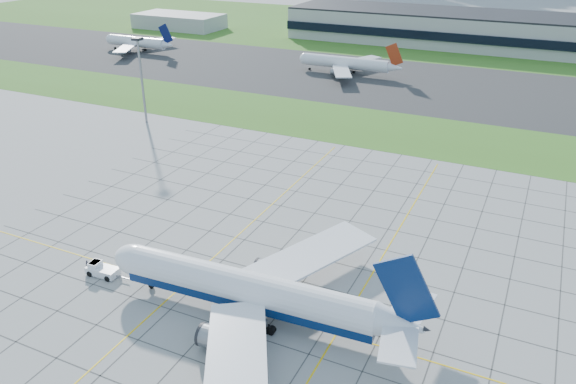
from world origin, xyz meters
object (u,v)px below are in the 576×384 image
light_mast (141,70)px  crew_near (87,265)px  airliner (250,291)px  distant_jet_1 (347,63)px  distant_jet_0 (138,42)px  pushback_tug (101,270)px

light_mast → crew_near: light_mast is taller
airliner → distant_jet_1: airliner is taller
light_mast → crew_near: (41.90, -69.80, -15.30)m
distant_jet_0 → distant_jet_1: size_ratio=1.00×
pushback_tug → distant_jet_0: 191.20m
distant_jet_0 → airliner: bearing=-46.5°
crew_near → distant_jet_0: (-111.50, 152.52, 3.60)m
airliner → distant_jet_1: size_ratio=1.27×
light_mast → distant_jet_0: light_mast is taller
distant_jet_1 → distant_jet_0: bearing=-179.4°
pushback_tug → distant_jet_0: distant_jet_0 is taller
crew_near → distant_jet_0: size_ratio=0.04×
airliner → pushback_tug: bearing=179.9°
pushback_tug → crew_near: size_ratio=4.74×
crew_near → pushback_tug: bearing=-65.7°
crew_near → distant_jet_1: distant_jet_1 is taller
crew_near → distant_jet_1: bearing=31.1°
airliner → crew_near: size_ratio=30.59×
light_mast → distant_jet_0: 108.74m
distant_jet_0 → light_mast: bearing=-49.9°
distant_jet_0 → pushback_tug: bearing=-53.0°
distant_jet_0 → crew_near: bearing=-53.8°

